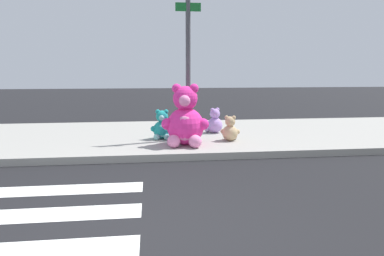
{
  "coord_description": "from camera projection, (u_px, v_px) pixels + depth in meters",
  "views": [
    {
      "loc": [
        0.12,
        -3.52,
        1.75
      ],
      "look_at": [
        0.99,
        3.6,
        0.55
      ],
      "focal_mm": 32.69,
      "sensor_mm": 36.0,
      "label": 1
    }
  ],
  "objects": [
    {
      "name": "plush_pink_large",
      "position": [
        185.0,
        121.0,
        7.44
      ],
      "size": [
        1.0,
        0.91,
        1.31
      ],
      "color": "#F22D93",
      "rests_on": "sidewalk"
    },
    {
      "name": "ground_plane",
      "position": [
        141.0,
        236.0,
        3.72
      ],
      "size": [
        60.0,
        60.0,
        0.0
      ],
      "primitive_type": "plane",
      "color": "black"
    },
    {
      "name": "plush_teal",
      "position": [
        162.0,
        127.0,
        8.14
      ],
      "size": [
        0.53,
        0.48,
        0.69
      ],
      "color": "teal",
      "rests_on": "sidewalk"
    },
    {
      "name": "sidewalk",
      "position": [
        145.0,
        137.0,
        8.8
      ],
      "size": [
        28.0,
        4.4,
        0.15
      ],
      "primitive_type": "cube",
      "color": "#9E9B93",
      "rests_on": "ground_plane"
    },
    {
      "name": "plush_tan",
      "position": [
        230.0,
        131.0,
        7.95
      ],
      "size": [
        0.43,
        0.41,
        0.58
      ],
      "color": "tan",
      "rests_on": "sidewalk"
    },
    {
      "name": "plush_lavender",
      "position": [
        214.0,
        123.0,
        8.95
      ],
      "size": [
        0.45,
        0.46,
        0.64
      ],
      "color": "#B28CD8",
      "rests_on": "sidewalk"
    },
    {
      "name": "sign_pole",
      "position": [
        188.0,
        65.0,
        7.84
      ],
      "size": [
        0.56,
        0.11,
        3.2
      ],
      "color": "#4C4C51",
      "rests_on": "sidewalk"
    }
  ]
}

